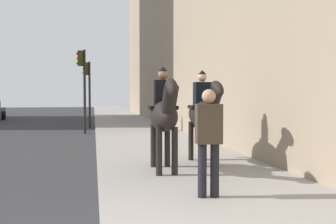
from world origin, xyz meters
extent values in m
ellipsoid|color=black|center=(4.48, -1.39, 1.29)|extent=(1.52, 0.62, 0.66)
cylinder|color=black|center=(4.02, -1.53, 0.61)|extent=(0.13, 0.13, 0.97)
cylinder|color=black|center=(4.04, -1.21, 0.61)|extent=(0.13, 0.13, 0.97)
cylinder|color=black|center=(4.92, -1.57, 0.61)|extent=(0.13, 0.13, 0.97)
cylinder|color=black|center=(4.94, -1.25, 0.61)|extent=(0.13, 0.13, 0.97)
cylinder|color=black|center=(3.71, -1.36, 1.64)|extent=(0.64, 0.30, 0.68)
ellipsoid|color=black|center=(3.50, -1.35, 1.89)|extent=(0.63, 0.24, 0.49)
cylinder|color=black|center=(5.19, -1.42, 1.19)|extent=(0.29, 0.11, 0.55)
cube|color=black|center=(4.53, -1.39, 1.47)|extent=(0.46, 0.62, 0.08)
cube|color=black|center=(4.53, -1.39, 1.79)|extent=(0.29, 0.39, 0.55)
sphere|color=#8C664C|center=(4.53, -1.39, 2.18)|extent=(0.22, 0.22, 0.22)
cone|color=black|center=(4.53, -1.39, 2.30)|extent=(0.21, 0.21, 0.10)
ellipsoid|color=black|center=(5.17, -2.48, 1.28)|extent=(1.51, 0.58, 0.66)
cylinder|color=black|center=(4.73, -2.65, 0.60)|extent=(0.13, 0.13, 0.97)
cylinder|color=black|center=(4.72, -2.33, 0.60)|extent=(0.13, 0.13, 0.97)
cylinder|color=black|center=(5.63, -2.63, 0.60)|extent=(0.13, 0.13, 0.97)
cylinder|color=black|center=(5.62, -2.31, 0.60)|extent=(0.13, 0.13, 0.97)
cylinder|color=black|center=(4.40, -2.49, 1.63)|extent=(0.64, 0.29, 0.68)
ellipsoid|color=black|center=(4.19, -2.49, 1.88)|extent=(0.63, 0.23, 0.49)
cylinder|color=black|center=(5.89, -2.47, 1.18)|extent=(0.28, 0.10, 0.55)
cube|color=black|center=(5.22, -2.48, 1.47)|extent=(0.45, 0.61, 0.08)
cube|color=black|center=(5.22, -2.48, 1.78)|extent=(0.28, 0.38, 0.55)
sphere|color=#D8AD8C|center=(5.22, -2.48, 2.18)|extent=(0.22, 0.22, 0.22)
cone|color=black|center=(5.22, -2.48, 2.30)|extent=(0.20, 0.20, 0.10)
cylinder|color=black|center=(2.35, -1.59, 0.54)|extent=(0.14, 0.14, 0.85)
cylinder|color=black|center=(2.33, -1.79, 0.54)|extent=(0.14, 0.14, 0.85)
cube|color=#3F3326|center=(2.34, -1.69, 1.28)|extent=(0.30, 0.43, 0.62)
sphere|color=tan|center=(2.34, -1.69, 1.71)|extent=(0.22, 0.22, 0.22)
cylinder|color=black|center=(25.90, 6.74, 0.32)|extent=(0.65, 0.24, 0.64)
cylinder|color=black|center=(14.06, 0.47, 1.95)|extent=(0.12, 0.12, 3.89)
cube|color=#2D280C|center=(14.06, 0.65, 3.49)|extent=(0.20, 0.24, 0.70)
sphere|color=red|center=(14.06, 0.78, 3.71)|extent=(0.14, 0.14, 0.14)
sphere|color=orange|center=(14.06, 0.78, 3.49)|extent=(0.14, 0.14, 0.14)
sphere|color=green|center=(14.06, 0.78, 3.27)|extent=(0.14, 0.14, 0.14)
cylinder|color=black|center=(17.45, 0.29, 1.84)|extent=(0.12, 0.12, 3.68)
cube|color=#2D280C|center=(17.45, 0.47, 3.28)|extent=(0.20, 0.24, 0.70)
sphere|color=red|center=(17.45, 0.60, 3.50)|extent=(0.14, 0.14, 0.14)
sphere|color=orange|center=(17.45, 0.60, 3.28)|extent=(0.14, 0.14, 0.14)
sphere|color=green|center=(17.45, 0.60, 3.06)|extent=(0.14, 0.14, 0.14)
camera|label=1|loc=(-3.00, 0.06, 1.70)|focal=38.27mm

